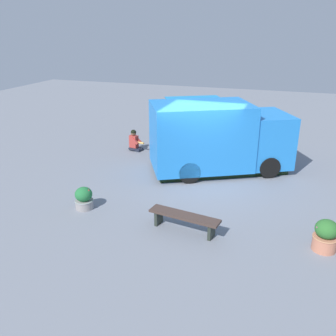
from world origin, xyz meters
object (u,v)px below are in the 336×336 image
plaza_bench (184,218)px  person_customer (134,142)px  planter_flowering_far (326,236)px  food_truck (217,139)px  planter_flowering_near (84,198)px

plaza_bench → person_customer: bearing=124.3°
person_customer → planter_flowering_far: (7.21, -5.43, 0.02)m
food_truck → plaza_bench: (0.10, -4.47, -0.83)m
person_customer → plaza_bench: person_customer is taller
food_truck → planter_flowering_far: bearing=-50.9°
person_customer → plaza_bench: (3.85, -5.65, -0.01)m
food_truck → person_customer: size_ratio=5.93×
planter_flowering_near → plaza_bench: 3.09m
planter_flowering_near → planter_flowering_far: (6.44, -0.05, 0.06)m
food_truck → planter_flowering_near: bearing=-125.3°
food_truck → planter_flowering_near: size_ratio=8.03×
person_customer → planter_flowering_far: size_ratio=1.14×
planter_flowering_far → plaza_bench: size_ratio=0.41×
food_truck → planter_flowering_near: food_truck is taller
food_truck → person_customer: 4.02m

